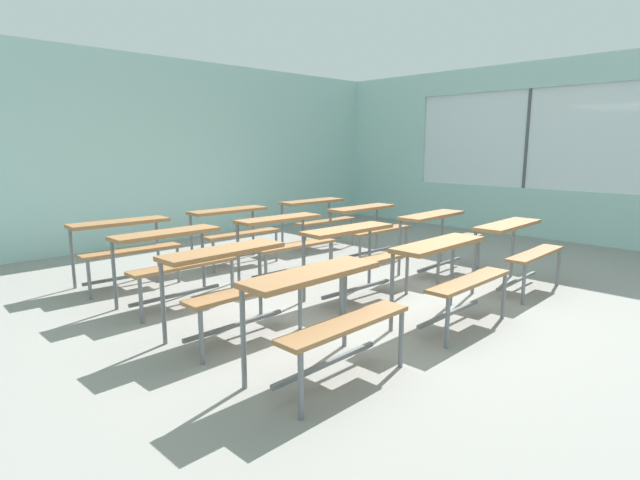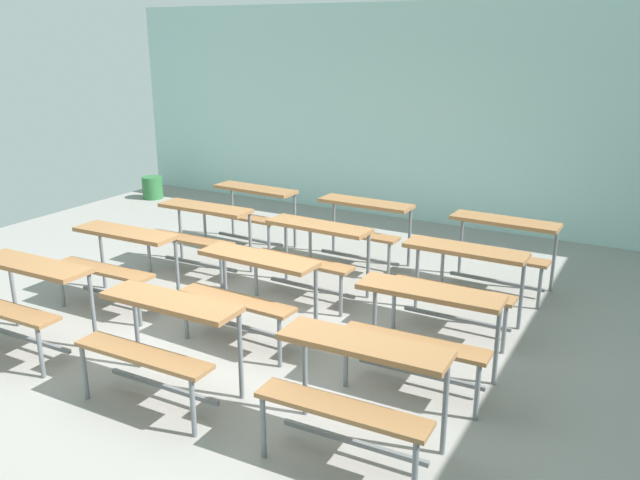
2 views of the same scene
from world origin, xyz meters
TOP-DOWN VIEW (x-y plane):
  - ground at (0.00, 0.00)m, footprint 10.00×9.00m
  - wall_back at (0.00, 4.50)m, footprint 10.00×0.12m
  - desk_bench_r0c0 at (-1.49, -0.98)m, footprint 1.11×0.61m
  - desk_bench_r0c1 at (0.05, -1.01)m, footprint 1.11×0.60m
  - desk_bench_r0c2 at (1.57, -0.95)m, footprint 1.12×0.62m
  - desk_bench_r1c0 at (-1.50, 0.10)m, footprint 1.11×0.61m
  - desk_bench_r1c1 at (0.05, 0.10)m, footprint 1.12×0.63m
  - desk_bench_r1c2 at (1.63, 0.08)m, footprint 1.12×0.62m
  - desk_bench_r2c0 at (-1.43, 1.24)m, footprint 1.11×0.60m
  - desk_bench_r2c1 at (0.03, 1.22)m, footprint 1.12×0.64m
  - desk_bench_r2c2 at (1.56, 1.20)m, footprint 1.11×0.60m
  - desk_bench_r3c0 at (-1.48, 2.28)m, footprint 1.13×0.65m
  - desk_bench_r3c1 at (0.04, 2.31)m, footprint 1.12×0.62m
  - desk_bench_r3c2 at (1.63, 2.31)m, footprint 1.12×0.63m
  - trash_bin at (-4.35, 3.59)m, footprint 0.33×0.33m

SIDE VIEW (x-z plane):
  - ground at x=0.00m, z-range -0.05..0.00m
  - trash_bin at x=-4.35m, z-range 0.00..0.36m
  - desk_bench_r0c0 at x=-1.49m, z-range 0.19..0.93m
  - desk_bench_r0c1 at x=0.05m, z-range 0.19..0.93m
  - desk_bench_r0c2 at x=1.57m, z-range 0.19..0.93m
  - desk_bench_r1c0 at x=-1.50m, z-range 0.19..0.93m
  - desk_bench_r1c1 at x=0.05m, z-range 0.19..0.93m
  - desk_bench_r1c2 at x=1.63m, z-range 0.19..0.93m
  - desk_bench_r2c0 at x=-1.43m, z-range 0.19..0.93m
  - desk_bench_r2c1 at x=0.03m, z-range 0.19..0.93m
  - desk_bench_r2c2 at x=1.56m, z-range 0.19..0.93m
  - desk_bench_r3c0 at x=-1.48m, z-range 0.19..0.93m
  - desk_bench_r3c1 at x=0.04m, z-range 0.19..0.93m
  - desk_bench_r3c2 at x=1.63m, z-range 0.19..0.93m
  - wall_back at x=0.00m, z-range 0.00..3.00m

